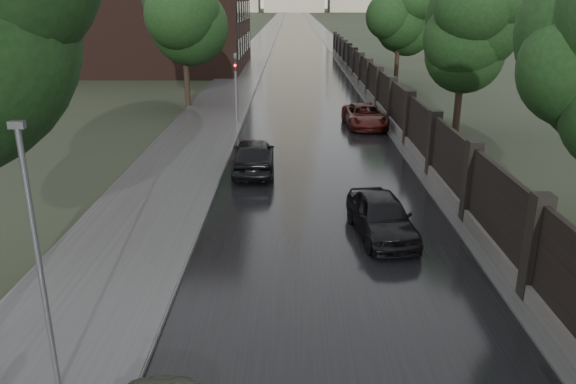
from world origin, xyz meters
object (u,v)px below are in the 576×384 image
at_px(tree_right_c, 399,24).
at_px(hatchback_left, 253,155).
at_px(tree_left_far, 184,26).
at_px(car_right_far, 365,116).
at_px(tree_right_b, 464,39).
at_px(car_right_near, 382,216).
at_px(traffic_light, 236,82).
at_px(lamp_post, 39,263).

relative_size(tree_right_c, hatchback_left, 1.64).
bearing_deg(tree_right_c, tree_left_far, -147.17).
relative_size(hatchback_left, car_right_far, 0.94).
xyz_separation_m(tree_right_b, car_right_near, (-5.90, -13.20, -4.28)).
xyz_separation_m(tree_right_c, hatchback_left, (-10.22, -24.54, -4.22)).
bearing_deg(car_right_near, tree_right_b, 58.63).
bearing_deg(traffic_light, lamp_post, -92.68).
height_order(lamp_post, car_right_far, lamp_post).
xyz_separation_m(lamp_post, hatchback_left, (2.68, 13.96, -1.94)).
xyz_separation_m(tree_left_far, car_right_near, (9.60, -21.20, -4.58)).
height_order(lamp_post, car_right_near, lamp_post).
distance_m(traffic_light, hatchback_left, 9.81).
xyz_separation_m(tree_right_c, car_right_far, (-4.51, -15.81, -4.32)).
bearing_deg(tree_right_b, tree_left_far, 152.70).
xyz_separation_m(tree_left_far, lamp_post, (2.60, -28.50, -2.57)).
distance_m(lamp_post, car_right_far, 24.27).
bearing_deg(tree_right_b, lamp_post, -122.18).
height_order(tree_left_far, hatchback_left, tree_left_far).
bearing_deg(tree_left_far, tree_right_c, 32.83).
bearing_deg(lamp_post, tree_left_far, 95.21).
height_order(tree_right_b, hatchback_left, tree_right_b).
relative_size(lamp_post, hatchback_left, 1.19).
bearing_deg(car_right_near, tree_right_c, 72.01).
relative_size(tree_right_b, traffic_light, 1.75).
xyz_separation_m(traffic_light, car_right_far, (7.29, -0.81, -1.76)).
bearing_deg(tree_left_far, car_right_near, -65.64).
bearing_deg(car_right_near, tree_left_far, 107.08).
bearing_deg(tree_left_far, traffic_light, -53.53).
distance_m(tree_left_far, lamp_post, 28.73).
distance_m(tree_left_far, hatchback_left, 16.12).
bearing_deg(car_right_far, car_right_near, -98.29).
distance_m(hatchback_left, car_right_far, 10.43).
bearing_deg(tree_right_c, hatchback_left, -112.60).
distance_m(tree_right_c, car_right_far, 17.00).
height_order(lamp_post, hatchback_left, lamp_post).
bearing_deg(hatchback_left, lamp_post, 77.12).
distance_m(tree_right_c, car_right_near, 32.04).
height_order(tree_right_c, traffic_light, tree_right_c).
relative_size(lamp_post, traffic_light, 1.28).
bearing_deg(tree_right_b, traffic_light, 165.76).
bearing_deg(tree_right_c, car_right_far, -105.94).
xyz_separation_m(tree_right_b, traffic_light, (-11.80, 2.99, -2.55)).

